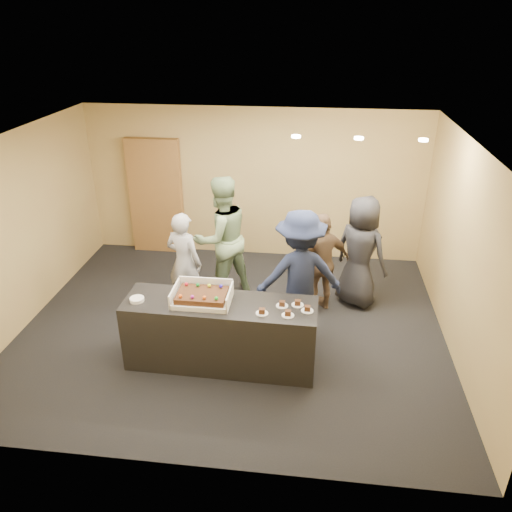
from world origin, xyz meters
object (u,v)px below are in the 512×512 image
(serving_counter, at_px, (221,333))
(sheet_cake, at_px, (202,295))
(person_server_grey, at_px, (184,262))
(person_sage_man, at_px, (221,238))
(person_dark_suit, at_px, (361,252))
(cake_box, at_px, (203,297))
(person_brown_extra, at_px, (322,263))
(person_navy_man, at_px, (300,275))
(storage_cabinet, at_px, (156,197))
(plate_stack, at_px, (137,299))

(serving_counter, bearing_deg, sheet_cake, -178.76)
(person_server_grey, distance_m, person_sage_man, 0.72)
(person_sage_man, bearing_deg, sheet_cake, 53.01)
(person_dark_suit, bearing_deg, cake_box, 75.62)
(cake_box, bearing_deg, sheet_cake, -90.96)
(serving_counter, relative_size, sheet_cake, 3.95)
(sheet_cake, height_order, person_server_grey, person_server_grey)
(serving_counter, bearing_deg, person_brown_extra, 51.27)
(serving_counter, distance_m, person_server_grey, 1.50)
(person_brown_extra, bearing_deg, person_navy_man, 35.83)
(person_server_grey, xyz_separation_m, person_dark_suit, (2.60, 0.50, 0.09))
(person_dark_suit, bearing_deg, person_server_grey, 46.45)
(person_server_grey, bearing_deg, person_navy_man, -175.74)
(cake_box, height_order, person_server_grey, person_server_grey)
(person_dark_suit, bearing_deg, sheet_cake, 76.05)
(cake_box, height_order, person_sage_man, person_sage_man)
(person_brown_extra, bearing_deg, person_server_grey, -23.84)
(person_server_grey, height_order, person_sage_man, person_sage_man)
(storage_cabinet, distance_m, cake_box, 3.57)
(plate_stack, distance_m, person_sage_man, 1.97)
(serving_counter, xyz_separation_m, storage_cabinet, (-1.79, 3.23, 0.62))
(person_server_grey, relative_size, person_dark_suit, 0.90)
(person_sage_man, bearing_deg, storage_cabinet, -84.66)
(person_navy_man, xyz_separation_m, person_dark_suit, (0.88, 0.95, -0.05))
(serving_counter, height_order, person_dark_suit, person_dark_suit)
(storage_cabinet, relative_size, person_navy_man, 1.16)
(cake_box, xyz_separation_m, person_dark_suit, (2.04, 1.72, -0.08))
(person_dark_suit, bearing_deg, person_brown_extra, 59.64)
(person_server_grey, bearing_deg, person_sage_man, -113.59)
(cake_box, relative_size, person_navy_man, 0.38)
(plate_stack, distance_m, person_navy_man, 2.16)
(person_navy_man, relative_size, person_brown_extra, 1.19)
(serving_counter, bearing_deg, person_navy_man, 41.29)
(plate_stack, distance_m, person_dark_suit, 3.38)
(person_sage_man, distance_m, person_navy_man, 1.58)
(serving_counter, bearing_deg, cake_box, 174.41)
(sheet_cake, bearing_deg, storage_cabinet, 115.98)
(storage_cabinet, height_order, person_dark_suit, storage_cabinet)
(person_server_grey, relative_size, person_sage_man, 0.80)
(cake_box, distance_m, sheet_cake, 0.06)
(person_dark_suit, bearing_deg, person_sage_man, 35.28)
(storage_cabinet, bearing_deg, person_server_grey, -62.84)
(plate_stack, xyz_separation_m, person_navy_man, (1.97, 0.87, 0.00))
(serving_counter, xyz_separation_m, person_dark_suit, (1.82, 1.74, 0.42))
(person_server_grey, relative_size, person_brown_extra, 1.01)
(person_sage_man, xyz_separation_m, person_brown_extra, (1.55, -0.27, -0.20))
(cake_box, height_order, sheet_cake, cake_box)
(plate_stack, height_order, person_navy_man, person_navy_man)
(sheet_cake, xyz_separation_m, plate_stack, (-0.81, -0.08, -0.08))
(storage_cabinet, xyz_separation_m, person_brown_extra, (3.04, -1.75, -0.29))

